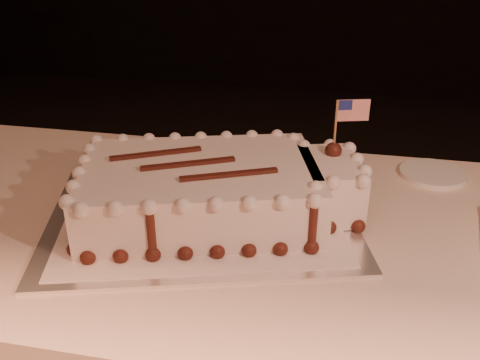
# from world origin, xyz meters

# --- Properties ---
(cake_board) EXTENTS (0.71, 0.61, 0.01)m
(cake_board) POSITION_xyz_m (-0.18, 0.60, 0.75)
(cake_board) COLOR white
(cake_board) RESTS_ON banquet_table
(doily) EXTENTS (0.64, 0.55, 0.00)m
(doily) POSITION_xyz_m (-0.18, 0.60, 0.76)
(doily) COLOR white
(doily) RESTS_ON cake_board
(sheet_cake) EXTENTS (0.60, 0.42, 0.23)m
(sheet_cake) POSITION_xyz_m (-0.15, 0.61, 0.81)
(sheet_cake) COLOR white
(sheet_cake) RESTS_ON doily
(side_plate) EXTENTS (0.15, 0.15, 0.01)m
(side_plate) POSITION_xyz_m (0.31, 0.90, 0.76)
(side_plate) COLOR white
(side_plate) RESTS_ON banquet_table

